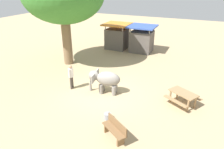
{
  "coord_description": "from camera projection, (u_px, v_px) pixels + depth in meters",
  "views": [
    {
      "loc": [
        5.31,
        -10.22,
        6.42
      ],
      "look_at": [
        0.19,
        1.01,
        0.8
      ],
      "focal_mm": 33.34,
      "sensor_mm": 36.0,
      "label": 1
    }
  ],
  "objects": [
    {
      "name": "ground_plane",
      "position": [
        103.0,
        91.0,
        13.13
      ],
      "size": [
        60.0,
        60.0,
        0.0
      ],
      "primitive_type": "plane",
      "color": "tan"
    },
    {
      "name": "elephant",
      "position": [
        105.0,
        79.0,
        12.67
      ],
      "size": [
        2.04,
        1.35,
        1.4
      ],
      "rotation": [
        0.0,
        0.0,
        3.33
      ],
      "color": "gray",
      "rests_on": "ground_plane"
    },
    {
      "name": "person_handler",
      "position": [
        71.0,
        75.0,
        13.14
      ],
      "size": [
        0.32,
        0.5,
        1.62
      ],
      "rotation": [
        0.0,
        0.0,
        0.18
      ],
      "color": "#3F3833",
      "rests_on": "ground_plane"
    },
    {
      "name": "wooden_bench",
      "position": [
        115.0,
        129.0,
        9.11
      ],
      "size": [
        1.39,
        1.1,
        0.88
      ],
      "rotation": [
        0.0,
        0.0,
        2.56
      ],
      "color": "brown",
      "rests_on": "ground_plane"
    },
    {
      "name": "picnic_table_near",
      "position": [
        183.0,
        95.0,
        11.52
      ],
      "size": [
        2.04,
        2.04,
        0.78
      ],
      "rotation": [
        0.0,
        0.0,
        5.75
      ],
      "color": "#9E7A51",
      "rests_on": "ground_plane"
    },
    {
      "name": "market_stall_orange",
      "position": [
        117.0,
        37.0,
        21.0
      ],
      "size": [
        2.5,
        2.5,
        2.52
      ],
      "color": "#59514C",
      "rests_on": "ground_plane"
    },
    {
      "name": "market_stall_blue",
      "position": [
        142.0,
        40.0,
        20.01
      ],
      "size": [
        2.5,
        2.5,
        2.52
      ],
      "color": "#59514C",
      "rests_on": "ground_plane"
    },
    {
      "name": "feed_bucket",
      "position": [
        108.0,
        116.0,
        10.48
      ],
      "size": [
        0.36,
        0.36,
        0.32
      ],
      "primitive_type": "cylinder",
      "color": "gray",
      "rests_on": "ground_plane"
    }
  ]
}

